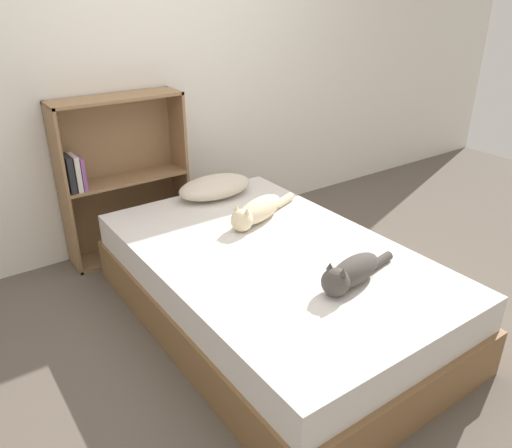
{
  "coord_description": "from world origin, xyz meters",
  "views": [
    {
      "loc": [
        -1.47,
        -1.92,
        1.77
      ],
      "look_at": [
        0.0,
        0.16,
        0.55
      ],
      "focal_mm": 35.0,
      "sensor_mm": 36.0,
      "label": 1
    }
  ],
  "objects_px": {
    "bed": "(272,286)",
    "pillow": "(215,187)",
    "cat_light": "(257,211)",
    "cat_dark": "(351,273)",
    "bookshelf": "(119,176)"
  },
  "relations": [
    {
      "from": "bed",
      "to": "pillow",
      "type": "distance_m",
      "value": 0.92
    },
    {
      "from": "bed",
      "to": "bookshelf",
      "type": "bearing_deg",
      "value": 105.46
    },
    {
      "from": "bed",
      "to": "cat_dark",
      "type": "xyz_separation_m",
      "value": [
        0.1,
        -0.5,
        0.3
      ]
    },
    {
      "from": "pillow",
      "to": "bookshelf",
      "type": "height_order",
      "value": "bookshelf"
    },
    {
      "from": "pillow",
      "to": "cat_light",
      "type": "bearing_deg",
      "value": -89.79
    },
    {
      "from": "bed",
      "to": "cat_light",
      "type": "xyz_separation_m",
      "value": [
        0.15,
        0.36,
        0.3
      ]
    },
    {
      "from": "pillow",
      "to": "cat_dark",
      "type": "relative_size",
      "value": 0.99
    },
    {
      "from": "cat_light",
      "to": "bookshelf",
      "type": "distance_m",
      "value": 1.07
    },
    {
      "from": "pillow",
      "to": "bed",
      "type": "bearing_deg",
      "value": -99.8
    },
    {
      "from": "cat_dark",
      "to": "bookshelf",
      "type": "xyz_separation_m",
      "value": [
        -0.46,
        1.8,
        0.05
      ]
    },
    {
      "from": "cat_light",
      "to": "bed",
      "type": "bearing_deg",
      "value": 46.68
    },
    {
      "from": "cat_dark",
      "to": "bed",
      "type": "bearing_deg",
      "value": -88.51
    },
    {
      "from": "bed",
      "to": "pillow",
      "type": "bearing_deg",
      "value": 80.2
    },
    {
      "from": "bed",
      "to": "cat_light",
      "type": "relative_size",
      "value": 3.4
    },
    {
      "from": "bed",
      "to": "bookshelf",
      "type": "height_order",
      "value": "bookshelf"
    }
  ]
}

